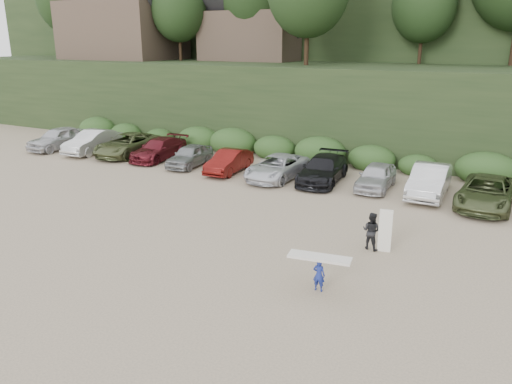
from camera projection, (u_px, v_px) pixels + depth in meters
The scene contains 5 objects.
ground at pixel (242, 247), 19.62m from camera, with size 120.00×120.00×0.00m, color tan.
hillside_backdrop at pixel (424, 1), 46.88m from camera, with size 90.00×41.50×28.00m.
parked_cars at pixel (256, 162), 29.90m from camera, with size 34.32×6.13×1.63m.
child_surfer at pixel (319, 267), 15.98m from camera, with size 2.08×0.84×1.21m.
adult_surfer at pixel (372, 231), 19.18m from camera, with size 1.22×0.69×1.76m.
Camera 1 is at (8.85, -15.81, 7.85)m, focal length 35.00 mm.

